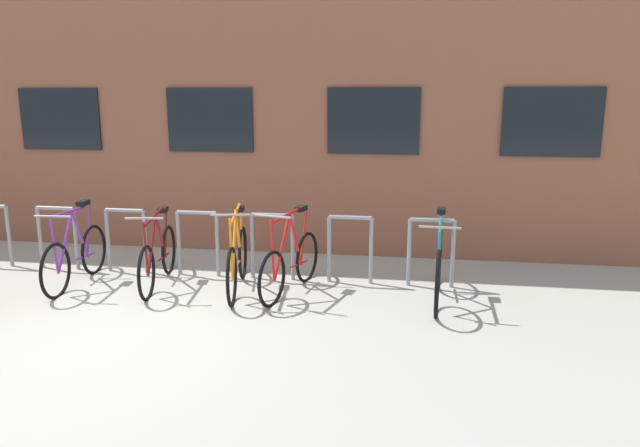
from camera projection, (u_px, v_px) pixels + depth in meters
The scene contains 8 objects.
ground_plane at pixel (112, 329), 5.92m from camera, with size 42.00×42.00×0.00m, color #B2ADA0.
storefront_building at pixel (265, 84), 11.67m from camera, with size 28.00×6.68×5.13m.
bike_rack at pixel (198, 237), 7.61m from camera, with size 6.58×0.05×0.87m.
bicycle_maroon at pixel (158, 256), 7.27m from camera, with size 0.47×1.70×0.98m.
bicycle_red at pixel (291, 262), 6.98m from camera, with size 0.52×1.60×1.05m.
bicycle_orange at pixel (237, 259), 7.07m from camera, with size 0.47×1.73×1.06m.
bicycle_teal at pixel (439, 267), 6.69m from camera, with size 0.44×1.75×1.05m.
bicycle_purple at pixel (76, 255), 7.28m from camera, with size 0.44×1.64×1.03m.
Camera 1 is at (2.96, -5.16, 2.30)m, focal length 32.76 mm.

